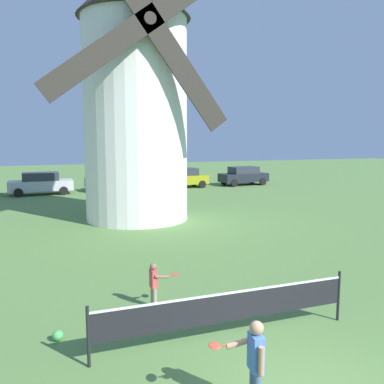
{
  "coord_description": "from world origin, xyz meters",
  "views": [
    {
      "loc": [
        -3.58,
        -4.55,
        3.92
      ],
      "look_at": [
        -0.32,
        4.24,
        2.69
      ],
      "focal_mm": 38.04,
      "sensor_mm": 36.0,
      "label": 1
    }
  ],
  "objects_px": {
    "parked_car_green": "(114,180)",
    "tennis_net": "(228,307)",
    "parked_car_mustard": "(183,178)",
    "parked_car_black": "(243,176)",
    "parked_car_silver": "(41,183)",
    "player_near": "(254,360)",
    "windmill": "(135,89)",
    "player_far": "(155,282)",
    "stray_ball": "(58,336)"
  },
  "relations": [
    {
      "from": "windmill",
      "to": "player_far",
      "type": "height_order",
      "value": "windmill"
    },
    {
      "from": "player_near",
      "to": "parked_car_mustard",
      "type": "bearing_deg",
      "value": 73.12
    },
    {
      "from": "windmill",
      "to": "parked_car_mustard",
      "type": "distance_m",
      "value": 14.15
    },
    {
      "from": "tennis_net",
      "to": "parked_car_green",
      "type": "bearing_deg",
      "value": 85.57
    },
    {
      "from": "parked_car_silver",
      "to": "parked_car_mustard",
      "type": "relative_size",
      "value": 1.09
    },
    {
      "from": "player_near",
      "to": "windmill",
      "type": "bearing_deg",
      "value": 83.83
    },
    {
      "from": "parked_car_green",
      "to": "parked_car_black",
      "type": "xyz_separation_m",
      "value": [
        10.94,
        -0.12,
        -0.0
      ]
    },
    {
      "from": "windmill",
      "to": "parked_car_silver",
      "type": "relative_size",
      "value": 3.03
    },
    {
      "from": "tennis_net",
      "to": "parked_car_silver",
      "type": "relative_size",
      "value": 1.23
    },
    {
      "from": "parked_car_green",
      "to": "parked_car_mustard",
      "type": "distance_m",
      "value": 5.5
    },
    {
      "from": "tennis_net",
      "to": "stray_ball",
      "type": "height_order",
      "value": "tennis_net"
    },
    {
      "from": "parked_car_green",
      "to": "stray_ball",
      "type": "bearing_deg",
      "value": -102.23
    },
    {
      "from": "parked_car_mustard",
      "to": "parked_car_black",
      "type": "bearing_deg",
      "value": -0.21
    },
    {
      "from": "player_near",
      "to": "parked_car_black",
      "type": "bearing_deg",
      "value": 62.83
    },
    {
      "from": "player_far",
      "to": "stray_ball",
      "type": "distance_m",
      "value": 2.43
    },
    {
      "from": "parked_car_mustard",
      "to": "stray_ball",
      "type": "bearing_deg",
      "value": -114.63
    },
    {
      "from": "windmill",
      "to": "parked_car_black",
      "type": "relative_size",
      "value": 3.12
    },
    {
      "from": "tennis_net",
      "to": "parked_car_silver",
      "type": "distance_m",
      "value": 23.87
    },
    {
      "from": "stray_ball",
      "to": "parked_car_green",
      "type": "bearing_deg",
      "value": 77.77
    },
    {
      "from": "player_near",
      "to": "player_far",
      "type": "bearing_deg",
      "value": 95.54
    },
    {
      "from": "parked_car_black",
      "to": "parked_car_green",
      "type": "bearing_deg",
      "value": 179.36
    },
    {
      "from": "windmill",
      "to": "tennis_net",
      "type": "bearing_deg",
      "value": -94.8
    },
    {
      "from": "windmill",
      "to": "tennis_net",
      "type": "height_order",
      "value": "windmill"
    },
    {
      "from": "parked_car_silver",
      "to": "parked_car_mustard",
      "type": "distance_m",
      "value": 10.75
    },
    {
      "from": "tennis_net",
      "to": "player_near",
      "type": "bearing_deg",
      "value": -104.65
    },
    {
      "from": "windmill",
      "to": "tennis_net",
      "type": "relative_size",
      "value": 2.46
    },
    {
      "from": "parked_car_silver",
      "to": "parked_car_green",
      "type": "relative_size",
      "value": 1.0
    },
    {
      "from": "player_near",
      "to": "parked_car_green",
      "type": "relative_size",
      "value": 0.31
    },
    {
      "from": "tennis_net",
      "to": "player_far",
      "type": "xyz_separation_m",
      "value": [
        -0.91,
        2.05,
        -0.08
      ]
    },
    {
      "from": "player_near",
      "to": "parked_car_green",
      "type": "xyz_separation_m",
      "value": [
        2.39,
        26.09,
        0.04
      ]
    },
    {
      "from": "player_near",
      "to": "player_far",
      "type": "height_order",
      "value": "player_near"
    },
    {
      "from": "windmill",
      "to": "stray_ball",
      "type": "bearing_deg",
      "value": -110.03
    },
    {
      "from": "stray_ball",
      "to": "parked_car_mustard",
      "type": "distance_m",
      "value": 25.15
    },
    {
      "from": "player_near",
      "to": "parked_car_black",
      "type": "height_order",
      "value": "parked_car_black"
    },
    {
      "from": "parked_car_mustard",
      "to": "parked_car_black",
      "type": "xyz_separation_m",
      "value": [
        5.44,
        -0.02,
        0.0
      ]
    },
    {
      "from": "player_near",
      "to": "player_far",
      "type": "distance_m",
      "value": 4.05
    },
    {
      "from": "parked_car_mustard",
      "to": "windmill",
      "type": "bearing_deg",
      "value": -118.91
    },
    {
      "from": "parked_car_silver",
      "to": "tennis_net",
      "type": "bearing_deg",
      "value": -81.87
    },
    {
      "from": "player_far",
      "to": "windmill",
      "type": "bearing_deg",
      "value": 79.43
    },
    {
      "from": "tennis_net",
      "to": "player_near",
      "type": "distance_m",
      "value": 2.05
    },
    {
      "from": "windmill",
      "to": "parked_car_green",
      "type": "bearing_deg",
      "value": 85.97
    },
    {
      "from": "windmill",
      "to": "tennis_net",
      "type": "distance_m",
      "value": 13.79
    },
    {
      "from": "windmill",
      "to": "parked_car_silver",
      "type": "bearing_deg",
      "value": 111.84
    },
    {
      "from": "stray_ball",
      "to": "parked_car_green",
      "type": "distance_m",
      "value": 23.5
    },
    {
      "from": "player_far",
      "to": "parked_car_silver",
      "type": "distance_m",
      "value": 21.72
    },
    {
      "from": "player_near",
      "to": "parked_car_green",
      "type": "bearing_deg",
      "value": 84.78
    },
    {
      "from": "parked_car_mustard",
      "to": "parked_car_black",
      "type": "distance_m",
      "value": 5.44
    },
    {
      "from": "parked_car_green",
      "to": "tennis_net",
      "type": "bearing_deg",
      "value": -94.43
    },
    {
      "from": "windmill",
      "to": "parked_car_mustard",
      "type": "bearing_deg",
      "value": 61.09
    },
    {
      "from": "parked_car_green",
      "to": "parked_car_black",
      "type": "relative_size",
      "value": 1.02
    }
  ]
}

